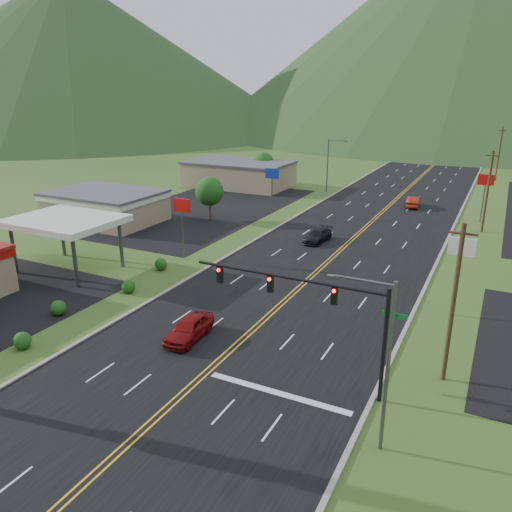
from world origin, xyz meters
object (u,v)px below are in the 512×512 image
at_px(streetlight_west, 330,162).
at_px(gas_canopy, 65,222).
at_px(car_red_near, 189,329).
at_px(traffic_signal, 317,303).
at_px(car_red_far, 413,202).
at_px(car_dark_mid, 317,236).
at_px(streetlight_east, 382,356).

bearing_deg(streetlight_west, gas_canopy, -102.13).
bearing_deg(car_red_near, traffic_signal, -11.02).
bearing_deg(car_red_far, car_red_near, 75.43).
bearing_deg(car_red_near, car_dark_mid, 86.35).
height_order(streetlight_east, car_dark_mid, streetlight_east).
bearing_deg(car_red_near, gas_canopy, 156.70).
bearing_deg(streetlight_west, car_dark_mid, -73.62).
relative_size(gas_canopy, car_dark_mid, 2.06).
distance_m(traffic_signal, streetlight_west, 58.88).
height_order(traffic_signal, gas_canopy, traffic_signal).
bearing_deg(streetlight_east, car_red_far, 98.12).
distance_m(streetlight_west, car_red_near, 55.47).
xyz_separation_m(streetlight_west, car_red_near, (8.21, -54.68, -4.36)).
distance_m(streetlight_east, car_dark_mid, 35.25).
bearing_deg(car_dark_mid, car_red_far, 79.94).
bearing_deg(car_red_far, gas_canopy, 52.70).
height_order(car_dark_mid, car_red_far, car_red_far).
xyz_separation_m(traffic_signal, car_dark_mid, (-9.87, 27.79, -4.63)).
xyz_separation_m(streetlight_east, gas_canopy, (-33.18, 12.00, -0.31)).
xyz_separation_m(car_dark_mid, car_red_far, (6.72, 23.18, 0.11)).
relative_size(traffic_signal, streetlight_west, 1.46).
height_order(streetlight_west, car_red_near, streetlight_west).
distance_m(traffic_signal, car_red_far, 51.27).
relative_size(streetlight_east, gas_canopy, 0.90).
distance_m(traffic_signal, gas_canopy, 29.59).
distance_m(car_dark_mid, car_red_far, 24.14).
relative_size(traffic_signal, car_red_far, 2.66).
relative_size(car_dark_mid, car_red_far, 0.99).
bearing_deg(streetlight_east, traffic_signal, 139.61).
xyz_separation_m(traffic_signal, car_red_far, (-3.15, 50.97, -4.52)).
relative_size(traffic_signal, car_dark_mid, 2.70).
bearing_deg(streetlight_east, streetlight_west, 110.86).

